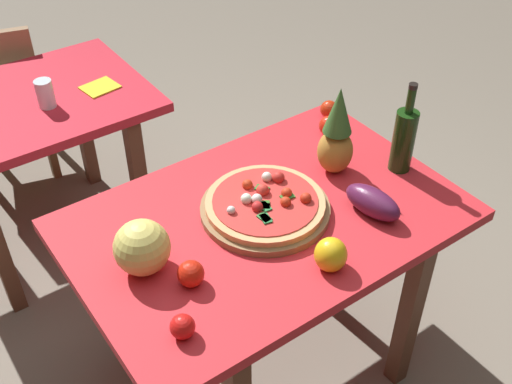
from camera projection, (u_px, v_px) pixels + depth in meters
name	position (u px, v px, depth m)	size (l,w,h in m)	color
ground_plane	(264.00, 357.00, 2.46)	(10.00, 10.00, 0.00)	gray
display_table	(265.00, 237.00, 2.05)	(1.23, 0.82, 0.75)	brown
background_table	(31.00, 126.00, 2.60)	(0.97, 0.72, 0.75)	brown
dining_chair	(1.00, 95.00, 3.07)	(0.49, 0.49, 0.85)	olive
pizza_board	(265.00, 209.00, 1.99)	(0.41, 0.41, 0.03)	olive
pizza	(266.00, 202.00, 1.97)	(0.38, 0.38, 0.06)	#E3A067
wine_bottle	(404.00, 139.00, 2.10)	(0.08, 0.08, 0.33)	#173611
pineapple_left	(337.00, 135.00, 2.08)	(0.12, 0.12, 0.32)	#B48032
melon	(142.00, 247.00, 1.76)	(0.16, 0.16, 0.16)	#DECE64
bell_pepper	(331.00, 255.00, 1.78)	(0.10, 0.10, 0.11)	yellow
eggplant	(373.00, 202.00, 1.97)	(0.20, 0.09, 0.09)	#521B40
tomato_at_corner	(329.00, 109.00, 2.41)	(0.07, 0.07, 0.07)	red
tomato_near_board	(329.00, 126.00, 2.32)	(0.07, 0.07, 0.07)	red
tomato_by_bottle	(191.00, 274.00, 1.74)	(0.08, 0.08, 0.08)	red
tomato_beside_pepper	(182.00, 327.00, 1.60)	(0.07, 0.07, 0.07)	red
drinking_glass_water	(45.00, 94.00, 2.46)	(0.07, 0.07, 0.11)	silver
napkin_folded	(100.00, 87.00, 2.61)	(0.14, 0.12, 0.01)	yellow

